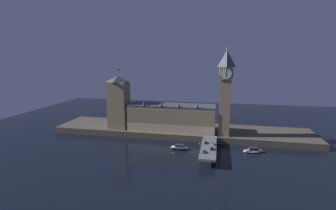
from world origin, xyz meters
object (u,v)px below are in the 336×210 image
Objects in this scene: victoria_tower at (119,102)px; street_lamp_near at (200,147)px; clock_tower at (225,90)px; car_northbound_lead at (206,142)px; street_lamp_mid at (216,141)px; car_southbound_trail at (212,144)px; pedestrian_near_rail at (201,149)px; car_southbound_lead at (212,149)px; boat_downstream at (253,151)px; pedestrian_mid_walk at (215,147)px; street_lamp_far at (203,134)px; car_northbound_trail at (204,152)px; pedestrian_far_rail at (203,138)px; boat_upstream at (180,148)px.

victoria_tower is 7.51× the size of street_lamp_near.
clock_tower is 15.93× the size of car_northbound_lead.
street_lamp_mid is (84.42, -34.37, -17.60)m from victoria_tower.
street_lamp_near reaches higher than car_southbound_trail.
car_northbound_lead is at bearing 80.50° from pedestrian_near_rail.
boat_downstream is (28.38, 16.58, -5.54)m from car_southbound_lead.
pedestrian_mid_walk is (2.30, 3.48, 0.18)m from car_southbound_lead.
street_lamp_far reaches higher than car_southbound_lead.
car_southbound_trail is at bearing 90.00° from car_southbound_lead.
victoria_tower is 88.91m from pedestrian_near_rail.
street_lamp_near is (-2.70, -2.03, 3.69)m from car_northbound_trail.
car_northbound_trail is (77.13, -47.07, -21.17)m from victoria_tower.
pedestrian_near_rail is (-6.89, -2.45, 0.30)m from car_southbound_lead.
street_lamp_far is at bearing 90.00° from street_lamp_near.
boat_downstream is (110.10, -24.22, -26.66)m from victoria_tower.
pedestrian_far_rail reaches higher than pedestrian_mid_walk.
car_northbound_trail is at bearing -44.36° from boat_upstream.
boat_downstream is at bearing 30.30° from car_southbound_lead.
clock_tower is at bearing -2.35° from victoria_tower.
car_southbound_trail is at bearing 68.15° from street_lamp_near.
street_lamp_far is (-7.29, 11.25, 3.30)m from car_southbound_trail.
car_southbound_trail reaches higher than car_southbound_lead.
pedestrian_mid_walk is 20.35m from street_lamp_far.
pedestrian_far_rail reaches higher than boat_downstream.
street_lamp_near is (-0.40, -28.57, 3.44)m from pedestrian_far_rail.
clock_tower is 56.79m from street_lamp_near.
boat_upstream is (-18.72, 18.30, -5.48)m from car_northbound_trail.
street_lamp_mid is (7.29, 12.69, 3.56)m from car_northbound_trail.
pedestrian_mid_walk is 27.60m from boat_upstream.
clock_tower is 40.70m from pedestrian_far_rail.
victoria_tower is 31.76× the size of pedestrian_far_rail.
clock_tower reaches higher than boat_downstream.
street_lamp_mid is at bearing 42.82° from pedestrian_near_rail.
victoria_tower reaches higher than car_northbound_lead.
street_lamp_near is 27.46m from boat_upstream.
car_northbound_lead is (77.13, -29.53, -21.13)m from victoria_tower.
car_southbound_trail is (-8.06, -27.21, -34.09)m from clock_tower.
car_northbound_trail is at bearing -145.29° from boat_downstream.
car_northbound_trail is at bearing -119.88° from street_lamp_mid.
street_lamp_mid reaches higher than car_southbound_trail.
car_northbound_lead is at bearing 163.33° from car_southbound_trail.
street_lamp_far is (74.43, -19.65, -17.80)m from victoria_tower.
car_northbound_lead is 0.62× the size of street_lamp_near.
pedestrian_mid_walk is 19.15m from pedestrian_far_rail.
car_southbound_lead is 2.69× the size of pedestrian_mid_walk.
victoria_tower is at bearing 159.05° from car_northbound_lead.
clock_tower is at bearing 80.29° from pedestrian_mid_walk.
car_northbound_trail is 40.49m from boat_downstream.
street_lamp_far reaches higher than boat_downstream.
car_northbound_lead is 4.80m from car_southbound_trail.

